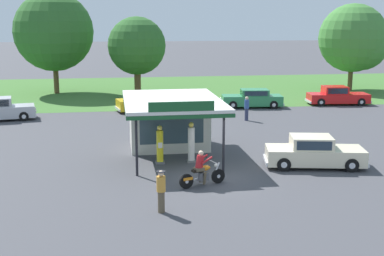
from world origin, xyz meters
TOP-DOWN VIEW (x-y plane):
  - ground_plane at (0.00, 0.00)m, footprint 300.00×300.00m
  - grass_verge_strip at (0.00, 30.00)m, footprint 120.00×24.00m
  - service_station_kiosk at (-1.16, 5.41)m, footprint 4.95×7.54m
  - gas_pump_nearside at (-1.95, 2.60)m, footprint 0.44×0.44m
  - gas_pump_offside at (-0.38, 2.60)m, footprint 0.44×0.44m
  - motorcycle_with_rider at (-0.50, -1.27)m, footprint 2.12×0.96m
  - featured_classic_sedan at (5.41, 0.86)m, footprint 5.09×2.67m
  - parked_car_back_row_centre at (-1.41, 17.88)m, footprint 5.51×2.80m
  - parked_car_second_row_spare at (7.03, 18.28)m, footprint 5.19×2.36m
  - parked_car_back_row_centre_left at (14.53, 18.61)m, footprint 5.34×2.42m
  - bystander_leaning_by_kiosk at (5.13, 12.81)m, footprint 0.34×0.34m
  - bystander_standing_back_lot at (-2.51, -4.12)m, footprint 0.36×0.36m
  - tree_oak_left at (19.78, 26.71)m, footprint 6.79×6.79m
  - tree_oak_centre at (-9.69, 29.12)m, footprint 7.54×7.54m
  - tree_oak_far_right at (-1.91, 26.68)m, footprint 5.42×5.42m

SIDE VIEW (x-z plane):
  - ground_plane at x=0.00m, z-range 0.00..0.00m
  - grass_verge_strip at x=0.00m, z-range 0.00..0.01m
  - motorcycle_with_rider at x=-0.50m, z-range -0.14..1.44m
  - parked_car_back_row_centre_left at x=14.53m, z-range -0.08..1.46m
  - featured_classic_sedan at x=5.41m, z-range -0.07..1.45m
  - parked_car_second_row_spare at x=7.03m, z-range -0.05..1.43m
  - parked_car_back_row_centre at x=-1.41m, z-range -0.06..1.45m
  - bystander_standing_back_lot at x=-2.51m, z-range 0.05..1.68m
  - gas_pump_nearside at x=-1.95m, z-range -0.08..1.85m
  - bystander_leaning_by_kiosk at x=5.13m, z-range 0.05..1.78m
  - gas_pump_offside at x=-0.38m, z-range -0.08..1.97m
  - service_station_kiosk at x=-1.16m, z-range 0.04..3.51m
  - tree_oak_far_right at x=-1.91m, z-range 0.95..8.31m
  - tree_oak_left at x=19.78m, z-range 0.73..9.37m
  - tree_oak_centre at x=-9.69m, z-range 0.97..10.65m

